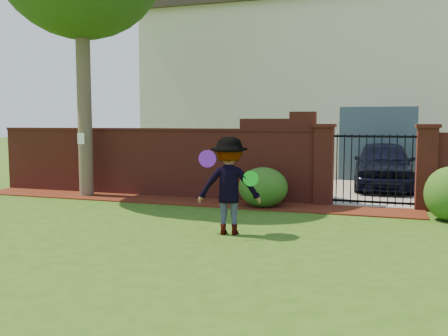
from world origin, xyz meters
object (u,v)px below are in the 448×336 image
(car, at_px, (384,165))
(frisbee_green, at_px, (251,179))
(man, at_px, (229,186))
(frisbee_purple, at_px, (207,159))

(car, height_order, frisbee_green, car)
(man, bearing_deg, car, -123.74)
(man, xyz_separation_m, frisbee_green, (0.39, -0.00, 0.14))
(car, height_order, man, man)
(man, distance_m, frisbee_purple, 0.63)
(frisbee_purple, bearing_deg, frisbee_green, 24.26)
(car, bearing_deg, frisbee_green, -109.66)
(man, xyz_separation_m, frisbee_purple, (-0.28, -0.30, 0.48))
(car, relative_size, frisbee_green, 15.30)
(car, bearing_deg, frisbee_purple, -113.77)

